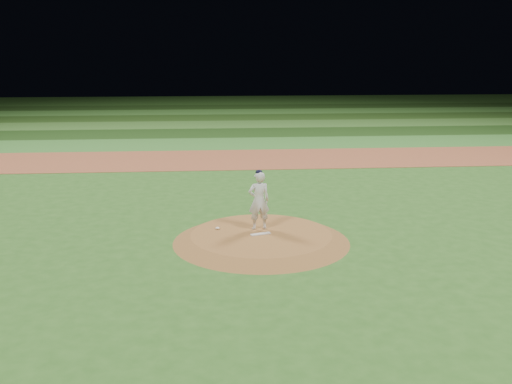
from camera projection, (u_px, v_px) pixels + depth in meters
ground at (261, 241)px, 17.80m from camera, size 120.00×120.00×0.00m
infield_dirt_band at (238, 159)px, 31.34m from camera, size 70.00×6.00×0.02m
outfield_stripe_0 at (234, 144)px, 36.66m from camera, size 70.00×5.00×0.02m
outfield_stripe_1 at (231, 133)px, 41.50m from camera, size 70.00×5.00×0.02m
outfield_stripe_2 at (228, 124)px, 46.34m from camera, size 70.00×5.00×0.02m
outfield_stripe_3 at (226, 117)px, 51.17m from camera, size 70.00×5.00×0.02m
outfield_stripe_4 at (225, 112)px, 56.01m from camera, size 70.00×5.00×0.02m
outfield_stripe_5 at (223, 107)px, 60.85m from camera, size 70.00×5.00×0.02m
pitchers_mound at (261, 238)px, 17.77m from camera, size 5.50×5.50×0.25m
pitching_rubber at (261, 234)px, 17.67m from camera, size 0.66×0.34×0.03m
rosin_bag at (217, 228)px, 18.18m from camera, size 0.13×0.13×0.07m
pitcher_on_mound at (259, 200)px, 18.00m from camera, size 0.74×0.54×1.93m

